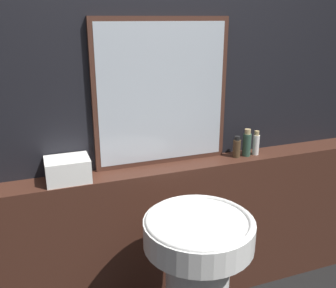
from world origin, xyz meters
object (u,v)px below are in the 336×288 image
Objects in this scene: mirror at (162,94)px; conditioner_bottle at (247,144)px; lotion_bottle at (256,144)px; towel_stack at (68,170)px; shampoo_bottle at (237,148)px; pedestal_sink at (197,281)px.

mirror reaches higher than conditioner_bottle.
mirror is 4.80× the size of conditioner_bottle.
conditioner_bottle is at bearing 180.00° from lotion_bottle.
towel_stack is at bearing 180.00° from conditioner_bottle.
shampoo_bottle is (0.44, -0.07, -0.34)m from mirror.
lotion_bottle reaches higher than shampoo_bottle.
conditioner_bottle reaches higher than shampoo_bottle.
pedestal_sink is 0.96m from mirror.
conditioner_bottle is (0.07, 0.00, 0.02)m from shampoo_bottle.
shampoo_bottle is (0.97, 0.00, -0.00)m from towel_stack.
shampoo_bottle reaches higher than towel_stack.
towel_stack is 0.97m from shampoo_bottle.
towel_stack is 1.47× the size of lotion_bottle.
shampoo_bottle is (0.46, 0.49, 0.45)m from pedestal_sink.
towel_stack is 1.32× the size of conditioner_bottle.
pedestal_sink is 5.74× the size of lotion_bottle.
lotion_bottle is at bearing 0.00° from towel_stack.
lotion_bottle is (1.10, 0.00, 0.01)m from towel_stack.
conditioner_bottle reaches higher than pedestal_sink.
towel_stack is (-0.50, 0.49, 0.45)m from pedestal_sink.
mirror is at bearing 7.54° from towel_stack.
mirror is 0.56m from shampoo_bottle.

